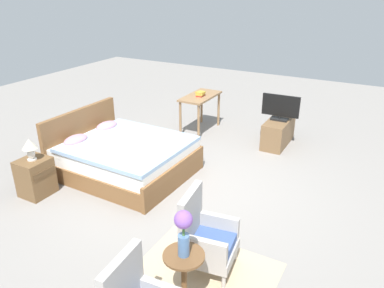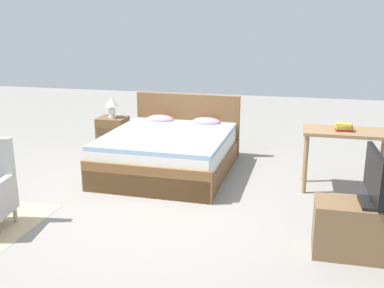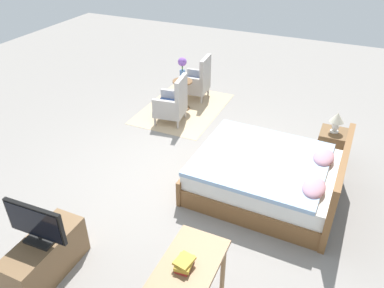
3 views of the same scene
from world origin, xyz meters
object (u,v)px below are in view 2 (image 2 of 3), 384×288
Objects in this scene: vanity_desk at (346,140)px; book_stack at (344,127)px; tv_stand at (368,231)px; tv_flatscreen at (375,178)px; nightstand at (113,135)px; bed at (170,151)px; table_lamp at (112,104)px.

vanity_desk is 0.17m from book_stack.
vanity_desk is (-0.08, 1.67, 0.41)m from tv_stand.
tv_flatscreen is 1.68m from vanity_desk.
vanity_desk is at bearing 28.84° from book_stack.
nightstand is at bearing 165.07° from vanity_desk.
bed is 9.48× the size of book_stack.
book_stack is (-0.12, 1.65, 0.57)m from tv_stand.
tv_stand is 0.92× the size of vanity_desk.
tv_stand is (3.57, -2.60, -0.03)m from nightstand.
table_lamp is at bearing 164.49° from book_stack.
tv_stand is 4.45× the size of book_stack.
bed is at bearing -31.35° from table_lamp.
book_stack is at bearing -6.10° from bed.
tv_flatscreen is at bearing 2.15° from tv_stand.
tv_flatscreen reaches higher than vanity_desk.
tv_flatscreen is at bearing -85.68° from book_stack.
bed is 3.09m from tv_flatscreen.
tv_flatscreen is 1.65m from book_stack.
book_stack reaches higher than tv_stand.
bed is at bearing -31.33° from nightstand.
tv_flatscreen is (3.57, -2.60, -0.03)m from table_lamp.
nightstand is at bearing 143.90° from tv_flatscreen.
bed is at bearing 174.61° from vanity_desk.
tv_flatscreen is at bearing -38.24° from bed.
tv_flatscreen is at bearing -87.26° from vanity_desk.
tv_flatscreen is (3.57, -2.60, 0.47)m from nightstand.
tv_stand is at bearing -85.76° from book_stack.
bed is 3.59× the size of nightstand.
book_stack is at bearing -15.51° from table_lamp.
book_stack is at bearing -151.16° from vanity_desk.
tv_stand is at bearing -36.12° from nightstand.
tv_flatscreen is (0.00, 0.00, 0.50)m from tv_stand.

